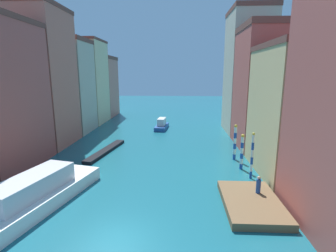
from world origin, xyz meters
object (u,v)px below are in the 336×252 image
Objects in this scene: mooring_pole_0 at (252,155)px; motorboat_0 at (162,125)px; person_on_dock at (258,185)px; gondola_black at (106,151)px; mooring_pole_1 at (242,151)px; waterfront_dock at (251,203)px; mooring_pole_2 at (235,142)px; vaporetto_white at (33,196)px.

motorboat_0 is (-10.33, 22.05, -1.61)m from mooring_pole_0.
person_on_dock is 19.92m from gondola_black.
gondola_black is (-16.18, 5.13, -1.77)m from mooring_pole_1.
mooring_pole_1 reaches higher than motorboat_0.
waterfront_dock is 5.90m from mooring_pole_0.
mooring_pole_2 is 0.44× the size of gondola_black.
mooring_pole_0 is 19.13m from vaporetto_white.
mooring_pole_2 is at bearing -7.22° from gondola_black.
vaporetto_white is (-17.51, -11.96, -1.21)m from mooring_pole_2.
waterfront_dock is 4.70× the size of person_on_dock.
waterfront_dock is at bearing -71.91° from motorboat_0.
waterfront_dock is 19.95m from gondola_black.
mooring_pole_1 is at bearing -63.05° from motorboat_0.
mooring_pole_0 is 0.47× the size of gondola_black.
mooring_pole_2 is 0.75× the size of motorboat_0.
vaporetto_white is at bearing -153.27° from mooring_pole_1.
mooring_pole_1 is 19.74m from vaporetto_white.
vaporetto_white reaches higher than waterfront_dock.
gondola_black is at bearing 155.33° from mooring_pole_0.
waterfront_dock is at bearing -97.33° from mooring_pole_1.
mooring_pole_0 reaches higher than waterfront_dock.
person_on_dock is 17.54m from vaporetto_white.
mooring_pole_1 reaches higher than vaporetto_white.
gondola_black is at bearing 162.39° from mooring_pole_1.
waterfront_dock is 1.19× the size of motorboat_0.
person_on_dock is 0.15× the size of gondola_black.
mooring_pole_0 is 1.20× the size of mooring_pole_1.
mooring_pole_0 is at bearing -24.67° from gondola_black.
motorboat_0 reaches higher than waterfront_dock.
gondola_black is at bearing 139.50° from waterfront_dock.
mooring_pole_2 is (0.91, 10.92, 1.89)m from waterfront_dock.
mooring_pole_1 is at bearing 98.57° from mooring_pole_0.
mooring_pole_0 is 1.08× the size of mooring_pole_2.
gondola_black is 15.74m from motorboat_0.
person_on_dock is 9.86m from mooring_pole_2.
waterfront_dock is at bearing -104.44° from mooring_pole_0.
motorboat_0 is at bearing 116.95° from mooring_pole_1.
person_on_dock reaches higher than waterfront_dock.
person_on_dock is at bearing -36.56° from gondola_black.
motorboat_0 is at bearing 108.09° from waterfront_dock.
motorboat_0 is at bearing 74.96° from vaporetto_white.
mooring_pole_2 is at bearing 34.34° from vaporetto_white.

